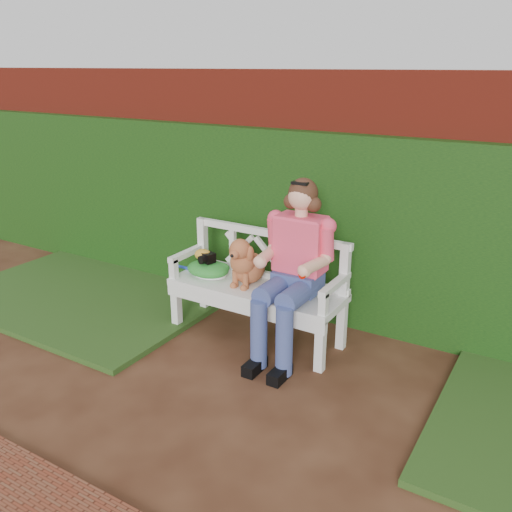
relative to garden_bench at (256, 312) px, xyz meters
The scene contains 11 objects.
ground 1.14m from the garden_bench, 63.58° to the right, with size 60.00×60.00×0.00m, color #361B0F.
brick_wall 1.34m from the garden_bench, 61.07° to the left, with size 10.00×0.30×2.20m, color maroon.
ivy_hedge 1.04m from the garden_bench, 53.80° to the left, with size 10.00×0.18×1.70m, color #214D11.
grass_left 1.92m from the garden_bench, behind, with size 2.60×2.00×0.05m, color #1D3C10.
garden_bench is the anchor object (origin of this frame).
seated_woman 0.61m from the garden_bench, ahead, with size 0.60×0.80×1.42m, color #E34E70, non-canonical shape.
dog 0.47m from the garden_bench, behind, with size 0.29×0.39×0.43m, color #B36A36, non-canonical shape.
tennis_racket 0.57m from the garden_bench, behind, with size 0.59×0.25×0.03m, color white, non-canonical shape.
green_bag 0.58m from the garden_bench, behind, with size 0.39×0.30×0.13m, color #1E6E1A, non-canonical shape.
camera_item 0.64m from the garden_bench, behind, with size 0.13×0.10×0.08m, color black.
baseball_glove 0.68m from the garden_bench, behind, with size 0.17×0.12×0.10m, color gold.
Camera 1 is at (1.68, -2.59, 2.24)m, focal length 38.00 mm.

